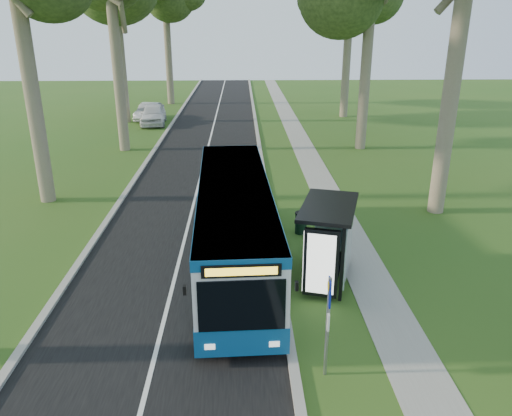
{
  "coord_description": "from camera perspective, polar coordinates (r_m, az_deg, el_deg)",
  "views": [
    {
      "loc": [
        -1.23,
        -14.79,
        8.04
      ],
      "look_at": [
        -0.71,
        2.38,
        1.6
      ],
      "focal_mm": 35.0,
      "sensor_mm": 36.0,
      "label": 1
    }
  ],
  "objects": [
    {
      "name": "road",
      "position": [
        26.16,
        -6.62,
        2.52
      ],
      "size": [
        7.0,
        100.0,
        0.02
      ],
      "primitive_type": "cube",
      "color": "black",
      "rests_on": "ground"
    },
    {
      "name": "car_silver",
      "position": [
        45.06,
        -12.12,
        10.72
      ],
      "size": [
        2.09,
        4.42,
        1.4
      ],
      "primitive_type": "imported",
      "rotation": [
        0.0,
        0.0,
        -0.15
      ],
      "color": "#AEB1B6",
      "rests_on": "ground"
    },
    {
      "name": "ground",
      "position": [
        16.88,
        2.69,
        -7.92
      ],
      "size": [
        120.0,
        120.0,
        0.0
      ],
      "primitive_type": "plane",
      "color": "#2D571B",
      "rests_on": "ground"
    },
    {
      "name": "litter_bin",
      "position": [
        20.14,
        5.16,
        -1.68
      ],
      "size": [
        0.51,
        0.51,
        0.89
      ],
      "rotation": [
        0.0,
        0.0,
        0.38
      ],
      "color": "black",
      "rests_on": "ground"
    },
    {
      "name": "car_white",
      "position": [
        42.97,
        -11.67,
        10.46
      ],
      "size": [
        2.38,
        5.02,
        1.66
      ],
      "primitive_type": "imported",
      "rotation": [
        0.0,
        0.0,
        0.09
      ],
      "color": "white",
      "rests_on": "ground"
    },
    {
      "name": "centre_line",
      "position": [
        26.16,
        -6.62,
        2.55
      ],
      "size": [
        0.12,
        100.0,
        0.0
      ],
      "primitive_type": "cube",
      "color": "white",
      "rests_on": "road"
    },
    {
      "name": "bus_stop_sign",
      "position": [
        11.94,
        8.24,
        -12.13
      ],
      "size": [
        0.09,
        0.37,
        2.64
      ],
      "rotation": [
        0.0,
        0.0,
        -0.07
      ],
      "color": "gray",
      "rests_on": "ground"
    },
    {
      "name": "kerb_east",
      "position": [
        26.08,
        1.07,
        2.72
      ],
      "size": [
        0.25,
        100.0,
        0.12
      ],
      "primitive_type": "cube",
      "color": "#9E9B93",
      "rests_on": "ground"
    },
    {
      "name": "bus_shelter",
      "position": [
        15.81,
        8.97,
        -2.8
      ],
      "size": [
        2.44,
        3.39,
        2.61
      ],
      "rotation": [
        0.0,
        0.0,
        -0.29
      ],
      "color": "black",
      "rests_on": "ground"
    },
    {
      "name": "kerb_west",
      "position": [
        26.68,
        -14.14,
        2.5
      ],
      "size": [
        0.25,
        100.0,
        0.12
      ],
      "primitive_type": "cube",
      "color": "#9E9B93",
      "rests_on": "ground"
    },
    {
      "name": "footpath",
      "position": [
        26.4,
        7.59,
        2.65
      ],
      "size": [
        1.5,
        100.0,
        0.02
      ],
      "primitive_type": "cube",
      "color": "gray",
      "rests_on": "ground"
    },
    {
      "name": "bus",
      "position": [
        17.04,
        -2.45,
        -1.92
      ],
      "size": [
        2.8,
        11.27,
        2.96
      ],
      "rotation": [
        0.0,
        0.0,
        0.04
      ],
      "color": "silver",
      "rests_on": "ground"
    }
  ]
}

